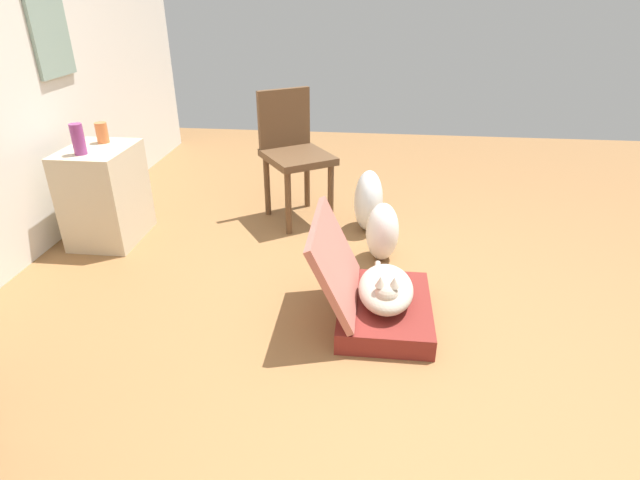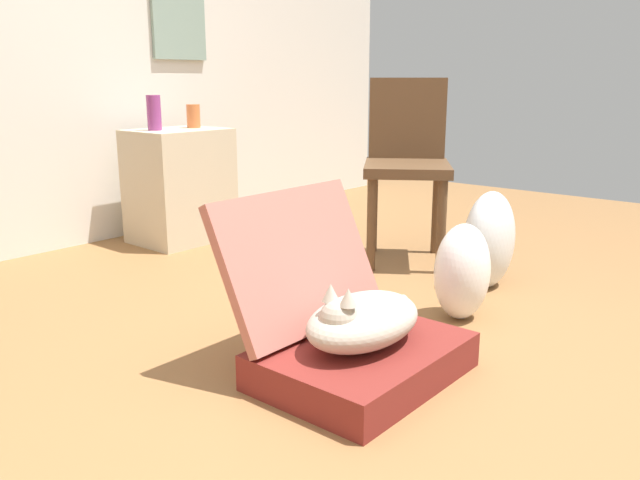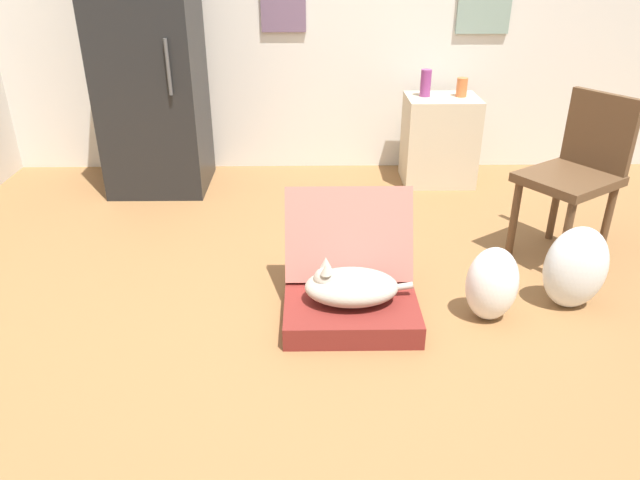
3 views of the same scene
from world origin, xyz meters
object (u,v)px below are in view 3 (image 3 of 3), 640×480
at_px(suitcase_base, 351,311).
at_px(vase_short, 462,87).
at_px(refrigerator, 151,70).
at_px(plastic_bag_white, 492,284).
at_px(chair, 577,171).
at_px(plastic_bag_clear, 576,268).
at_px(side_table, 439,140).
at_px(vase_tall, 426,83).
at_px(cat, 349,286).

relative_size(suitcase_base, vase_short, 4.77).
height_order(refrigerator, vase_short, refrigerator).
distance_m(plastic_bag_white, chair, 0.95).
xyz_separation_m(plastic_bag_clear, side_table, (-0.33, 1.76, 0.10)).
xyz_separation_m(plastic_bag_clear, chair, (0.17, 0.56, 0.29)).
xyz_separation_m(plastic_bag_clear, refrigerator, (-2.39, 1.71, 0.62)).
distance_m(vase_tall, vase_short, 0.26).
bearing_deg(chair, plastic_bag_clear, -51.45).
xyz_separation_m(suitcase_base, vase_short, (0.90, 1.88, 0.65)).
bearing_deg(plastic_bag_white, side_table, 86.95).
bearing_deg(refrigerator, plastic_bag_white, -42.67).
bearing_deg(plastic_bag_clear, plastic_bag_white, -167.11).
distance_m(plastic_bag_clear, refrigerator, 3.00).
bearing_deg(side_table, plastic_bag_white, -93.05).
bearing_deg(cat, refrigerator, 125.10).
relative_size(suitcase_base, refrigerator, 0.38).
bearing_deg(plastic_bag_white, suitcase_base, -178.48).
height_order(cat, refrigerator, refrigerator).
bearing_deg(plastic_bag_clear, chair, 72.59).
xyz_separation_m(side_table, chair, (0.51, -1.20, 0.19)).
distance_m(suitcase_base, plastic_bag_white, 0.68).
relative_size(plastic_bag_white, vase_tall, 2.01).
distance_m(plastic_bag_clear, vase_short, 1.84).
relative_size(cat, side_table, 0.81).
distance_m(plastic_bag_white, vase_short, 1.95).
distance_m(cat, side_table, 2.03).
relative_size(suitcase_base, vase_tall, 3.36).
bearing_deg(suitcase_base, plastic_bag_clear, 6.05).
bearing_deg(chair, vase_short, 163.35).
distance_m(plastic_bag_white, vase_tall, 1.96).
distance_m(vase_short, chair, 1.28).
distance_m(suitcase_base, plastic_bag_clear, 1.12).
distance_m(suitcase_base, refrigerator, 2.37).
relative_size(suitcase_base, cat, 1.22).
distance_m(cat, plastic_bag_white, 0.68).
height_order(refrigerator, side_table, refrigerator).
xyz_separation_m(plastic_bag_white, plastic_bag_clear, (0.43, 0.10, 0.03)).
height_order(suitcase_base, vase_short, vase_short).
xyz_separation_m(refrigerator, side_table, (2.06, 0.05, -0.52)).
xyz_separation_m(suitcase_base, plastic_bag_clear, (1.10, 0.12, 0.16)).
relative_size(cat, plastic_bag_white, 1.37).
height_order(plastic_bag_clear, side_table, side_table).
bearing_deg(cat, plastic_bag_white, 1.46).
xyz_separation_m(plastic_bag_white, refrigerator, (-1.96, 1.81, 0.65)).
height_order(side_table, vase_short, vase_short).
bearing_deg(chair, suitcase_base, -96.22).
xyz_separation_m(vase_tall, vase_short, (0.26, -0.01, -0.03)).
relative_size(plastic_bag_clear, vase_short, 3.28).
relative_size(cat, chair, 0.56).
distance_m(plastic_bag_clear, side_table, 1.79).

